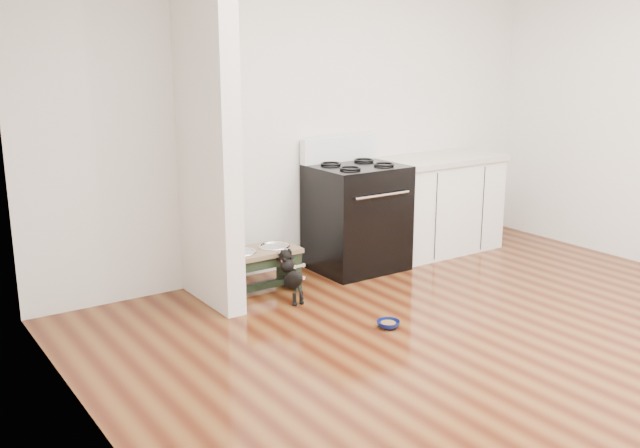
{
  "coord_description": "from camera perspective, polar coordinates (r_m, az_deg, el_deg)",
  "views": [
    {
      "loc": [
        -3.42,
        -2.67,
        1.92
      ],
      "look_at": [
        -0.45,
        1.7,
        0.6
      ],
      "focal_mm": 40.0,
      "sensor_mm": 36.0,
      "label": 1
    }
  ],
  "objects": [
    {
      "name": "ground",
      "position": [
        4.74,
        16.53,
        -10.41
      ],
      "size": [
        5.0,
        5.0,
        0.0
      ],
      "primitive_type": "plane",
      "color": "#40180B",
      "rests_on": "ground"
    },
    {
      "name": "room_shell",
      "position": [
        4.35,
        18.02,
        9.46
      ],
      "size": [
        5.0,
        5.0,
        5.0
      ],
      "color": "silver",
      "rests_on": "ground"
    },
    {
      "name": "partition_wall",
      "position": [
        5.3,
        -9.05,
        7.74
      ],
      "size": [
        0.15,
        0.8,
        2.7
      ],
      "primitive_type": "cube",
      "color": "silver",
      "rests_on": "ground"
    },
    {
      "name": "oven_range",
      "position": [
        6.23,
        2.93,
        0.69
      ],
      "size": [
        0.76,
        0.69,
        1.14
      ],
      "color": "black",
      "rests_on": "ground"
    },
    {
      "name": "cabinet_run",
      "position": [
        6.87,
        9.36,
        1.57
      ],
      "size": [
        1.24,
        0.64,
        0.91
      ],
      "color": "white",
      "rests_on": "ground"
    },
    {
      "name": "dog_feeder",
      "position": [
        5.66,
        -4.96,
        -3.08
      ],
      "size": [
        0.65,
        0.35,
        0.37
      ],
      "color": "black",
      "rests_on": "ground"
    },
    {
      "name": "puppy",
      "position": [
        5.48,
        -2.34,
        -4.03
      ],
      "size": [
        0.11,
        0.34,
        0.4
      ],
      "color": "black",
      "rests_on": "ground"
    },
    {
      "name": "floor_bowl",
      "position": [
        5.05,
        5.49,
        -7.99
      ],
      "size": [
        0.17,
        0.17,
        0.05
      ],
      "rotation": [
        0.0,
        0.0,
        -0.02
      ],
      "color": "#0B1550",
      "rests_on": "ground"
    }
  ]
}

